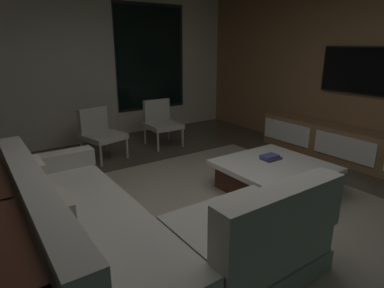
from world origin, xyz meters
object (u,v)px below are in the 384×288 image
(coffee_table, at_px, (274,177))
(media_console, at_px, (355,148))
(accent_chair_near_window, at_px, (161,120))
(sectional_couch, at_px, (126,231))
(book_stack_on_coffee_table, at_px, (270,157))
(mounted_tv, at_px, (360,71))
(accent_chair_by_curtain, at_px, (100,131))

(coffee_table, xyz_separation_m, media_console, (1.71, -0.03, 0.06))
(accent_chair_near_window, bearing_deg, sectional_couch, -124.49)
(sectional_couch, relative_size, coffee_table, 2.16)
(book_stack_on_coffee_table, relative_size, accent_chair_near_window, 0.31)
(book_stack_on_coffee_table, bearing_deg, mounted_tv, 0.85)
(media_console, xyz_separation_m, mounted_tv, (0.18, 0.20, 1.10))
(sectional_couch, height_order, coffee_table, sectional_couch)
(accent_chair_near_window, relative_size, accent_chair_by_curtain, 1.00)
(book_stack_on_coffee_table, distance_m, media_console, 1.64)
(accent_chair_by_curtain, xyz_separation_m, mounted_tv, (3.15, -2.23, 0.92))
(sectional_couch, distance_m, accent_chair_by_curtain, 2.74)
(coffee_table, relative_size, accent_chair_near_window, 1.49)
(book_stack_on_coffee_table, height_order, media_console, media_console)
(accent_chair_by_curtain, bearing_deg, accent_chair_near_window, 4.31)
(mounted_tv, bearing_deg, media_console, -132.43)
(accent_chair_by_curtain, bearing_deg, media_console, -39.28)
(mounted_tv, bearing_deg, accent_chair_near_window, 131.10)
(accent_chair_near_window, bearing_deg, book_stack_on_coffee_table, -84.88)
(media_console, bearing_deg, accent_chair_near_window, 126.19)
(coffee_table, height_order, book_stack_on_coffee_table, book_stack_on_coffee_table)
(book_stack_on_coffee_table, bearing_deg, accent_chair_near_window, 95.12)
(accent_chair_near_window, distance_m, mounted_tv, 3.21)
(sectional_couch, bearing_deg, coffee_table, 6.77)
(accent_chair_by_curtain, height_order, media_console, accent_chair_by_curtain)
(media_console, bearing_deg, sectional_couch, -176.79)
(accent_chair_by_curtain, distance_m, media_console, 3.84)
(coffee_table, relative_size, media_console, 0.37)
(accent_chair_near_window, xyz_separation_m, accent_chair_by_curtain, (-1.13, -0.09, 0.00))
(media_console, bearing_deg, book_stack_on_coffee_table, 174.00)
(accent_chair_by_curtain, bearing_deg, mounted_tv, -35.31)
(sectional_couch, height_order, accent_chair_by_curtain, sectional_couch)
(sectional_couch, relative_size, accent_chair_by_curtain, 3.21)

